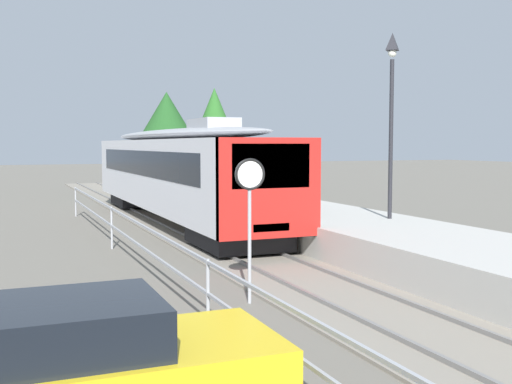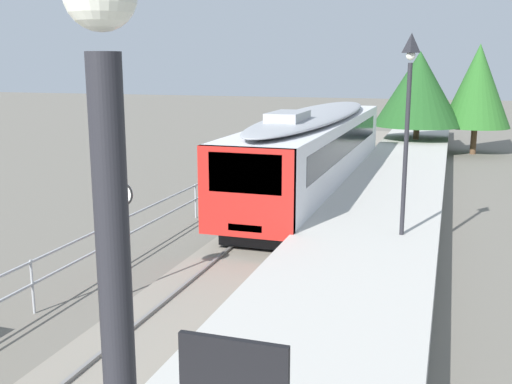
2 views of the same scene
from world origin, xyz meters
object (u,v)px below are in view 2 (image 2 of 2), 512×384
at_px(platform_lamp_near_end, 116,303).
at_px(platform_notice_board, 233,384).
at_px(commuter_train, 315,146).
at_px(speed_limit_sign, 122,209).
at_px(platform_lamp_mid_platform, 409,97).

distance_m(platform_lamp_near_end, platform_notice_board, 4.44).
relative_size(commuter_train, platform_lamp_near_end, 3.39).
distance_m(commuter_train, speed_limit_sign, 12.38).
bearing_deg(platform_notice_board, commuter_train, 99.93).
xyz_separation_m(platform_lamp_mid_platform, speed_limit_sign, (-6.12, -4.22, -2.50)).
bearing_deg(speed_limit_sign, platform_lamp_near_end, -59.29).
bearing_deg(speed_limit_sign, commuter_train, 81.10).
bearing_deg(platform_lamp_near_end, platform_notice_board, 103.91).
distance_m(platform_lamp_near_end, speed_limit_sign, 12.25).
distance_m(platform_lamp_near_end, platform_lamp_mid_platform, 14.53).
bearing_deg(commuter_train, platform_lamp_near_end, -79.42).
distance_m(commuter_train, platform_lamp_mid_platform, 9.38).
height_order(platform_lamp_mid_platform, platform_notice_board, platform_lamp_mid_platform).
relative_size(commuter_train, speed_limit_sign, 6.46).
height_order(platform_lamp_mid_platform, speed_limit_sign, platform_lamp_mid_platform).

